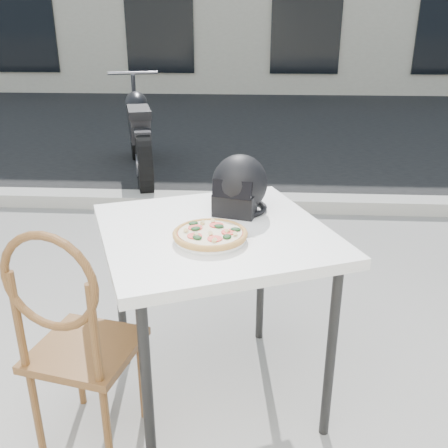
# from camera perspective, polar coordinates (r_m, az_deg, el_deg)

# --- Properties ---
(street_asphalt) EXTENTS (30.00, 8.00, 0.00)m
(street_asphalt) POSITION_cam_1_polar(r_m,az_deg,el_deg) (8.59, -0.40, 11.15)
(street_asphalt) COLOR black
(street_asphalt) RESTS_ON ground
(curb) EXTENTS (30.00, 0.25, 0.12)m
(curb) POSITION_cam_1_polar(r_m,az_deg,el_deg) (4.72, -3.74, 2.66)
(curb) COLOR #A3A198
(curb) RESTS_ON ground
(cafe_table_main) EXTENTS (1.16, 1.16, 0.84)m
(cafe_table_main) POSITION_cam_1_polar(r_m,az_deg,el_deg) (2.06, -1.08, -2.45)
(cafe_table_main) COLOR white
(cafe_table_main) RESTS_ON ground
(plate) EXTENTS (0.36, 0.36, 0.02)m
(plate) POSITION_cam_1_polar(r_m,az_deg,el_deg) (1.91, -1.59, -1.68)
(plate) COLOR white
(plate) RESTS_ON cafe_table_main
(pizza) EXTENTS (0.34, 0.34, 0.04)m
(pizza) POSITION_cam_1_polar(r_m,az_deg,el_deg) (1.90, -1.59, -1.11)
(pizza) COLOR #C48F47
(pizza) RESTS_ON plate
(helmet) EXTENTS (0.30, 0.31, 0.25)m
(helmet) POSITION_cam_1_polar(r_m,az_deg,el_deg) (2.18, 1.75, 4.28)
(helmet) COLOR black
(helmet) RESTS_ON cafe_table_main
(cafe_chair_main) EXTENTS (0.46, 0.46, 1.00)m
(cafe_chair_main) POSITION_cam_1_polar(r_m,az_deg,el_deg) (1.97, -16.94, -11.75)
(cafe_chair_main) COLOR brown
(cafe_chair_main) RESTS_ON ground
(motorcycle) EXTENTS (0.79, 2.15, 1.10)m
(motorcycle) POSITION_cam_1_polar(r_m,az_deg,el_deg) (5.69, -9.72, 10.16)
(motorcycle) COLOR black
(motorcycle) RESTS_ON street_asphalt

